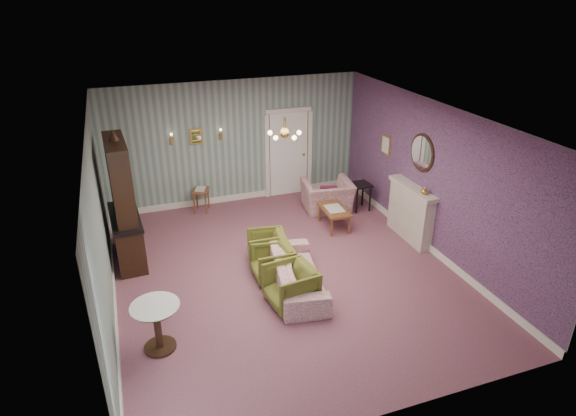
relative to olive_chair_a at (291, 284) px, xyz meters
name	(u,v)px	position (x,y,z in m)	size (l,w,h in m)	color
floor	(285,272)	(0.23, 0.95, -0.38)	(7.00, 7.00, 0.00)	#804A5B
ceiling	(285,118)	(0.23, 0.95, 2.52)	(7.00, 7.00, 0.00)	white
wall_back	(235,143)	(0.23, 4.45, 1.07)	(6.00, 6.00, 0.00)	slate
wall_front	(389,322)	(0.23, -2.55, 1.07)	(6.00, 6.00, 0.00)	slate
wall_left	(101,227)	(-2.77, 0.95, 1.07)	(7.00, 7.00, 0.00)	slate
wall_right	(433,179)	(3.23, 0.95, 1.07)	(7.00, 7.00, 0.00)	slate
wall_right_floral	(432,179)	(3.22, 0.95, 1.07)	(7.00, 7.00, 0.00)	#A35181
door	(288,152)	(1.53, 4.41, 0.70)	(1.12, 0.12, 2.16)	white
olive_chair_a	(291,284)	(0.00, 0.00, 0.00)	(0.74, 0.69, 0.76)	brown
olive_chair_b	(272,260)	(-0.04, 0.88, -0.03)	(0.69, 0.65, 0.71)	brown
olive_chair_c	(267,247)	(0.02, 1.38, -0.04)	(0.67, 0.63, 0.69)	brown
sofa_chintz	(297,268)	(0.27, 0.43, 0.01)	(1.99, 0.58, 0.78)	#903A58
wingback_chair	(328,191)	(2.05, 3.17, 0.10)	(1.09, 0.71, 0.96)	#903A58
dresser	(122,199)	(-2.42, 2.42, 0.88)	(0.52, 1.51, 2.52)	black
fireplace	(410,213)	(3.09, 1.35, 0.20)	(0.30, 1.40, 1.16)	beige
mantel_vase	(425,190)	(3.07, 0.95, 0.85)	(0.15, 0.15, 0.15)	gold
oval_mirror	(422,153)	(3.19, 1.35, 1.47)	(0.04, 0.76, 0.84)	white
framed_print	(386,145)	(3.20, 2.70, 1.22)	(0.04, 0.34, 0.42)	gold
coffee_table	(334,218)	(1.83, 2.30, -0.16)	(0.49, 0.88, 0.45)	brown
side_table_black	(360,197)	(2.77, 2.94, -0.06)	(0.43, 0.43, 0.65)	black
pedestal_table	(158,327)	(-2.17, -0.37, 0.00)	(0.70, 0.70, 0.77)	black
nesting_table	(201,199)	(-0.72, 4.10, -0.09)	(0.35, 0.44, 0.58)	brown
gilt_mirror_back	(196,136)	(-0.67, 4.41, 1.32)	(0.28, 0.06, 0.36)	gold
sconce_left	(172,139)	(-1.22, 4.39, 1.32)	(0.16, 0.12, 0.30)	gold
sconce_right	(221,134)	(-0.12, 4.39, 1.32)	(0.16, 0.12, 0.30)	gold
chandelier	(285,134)	(0.23, 0.95, 2.25)	(0.56, 0.56, 0.36)	gold
burgundy_cushion	(328,194)	(2.00, 3.02, 0.10)	(0.38, 0.10, 0.38)	maroon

